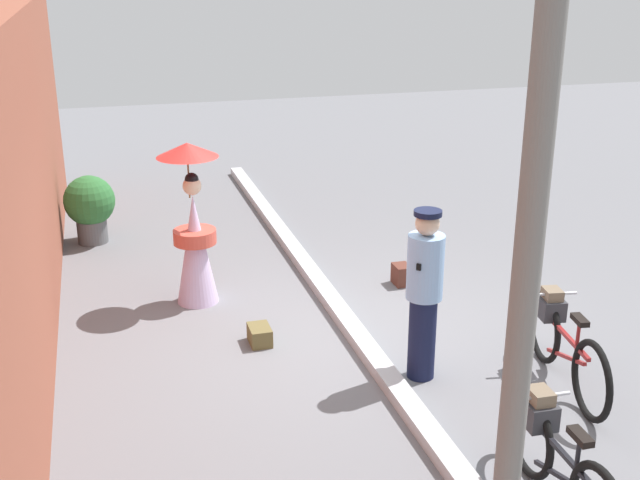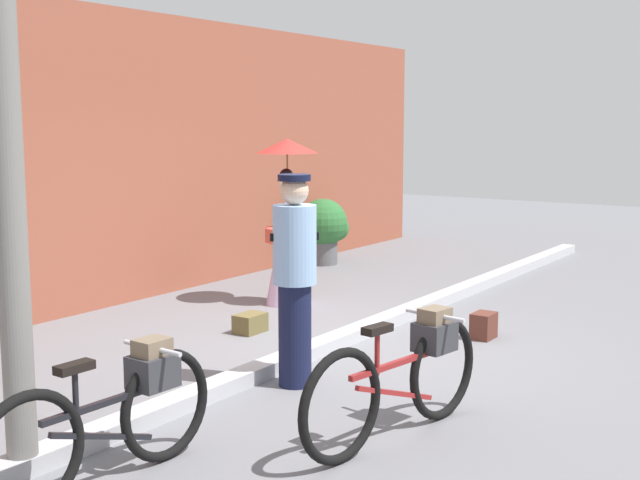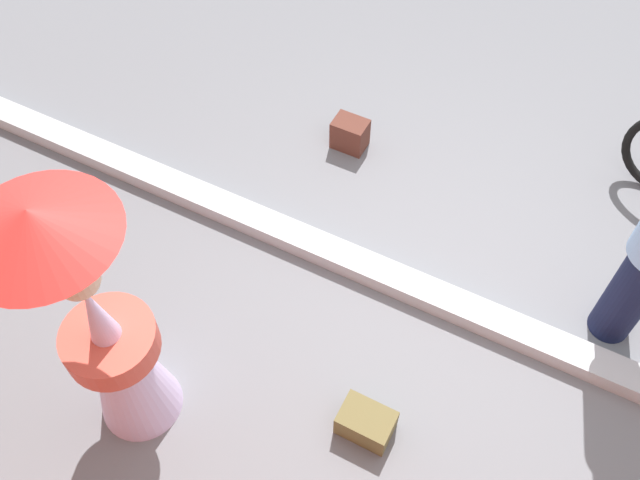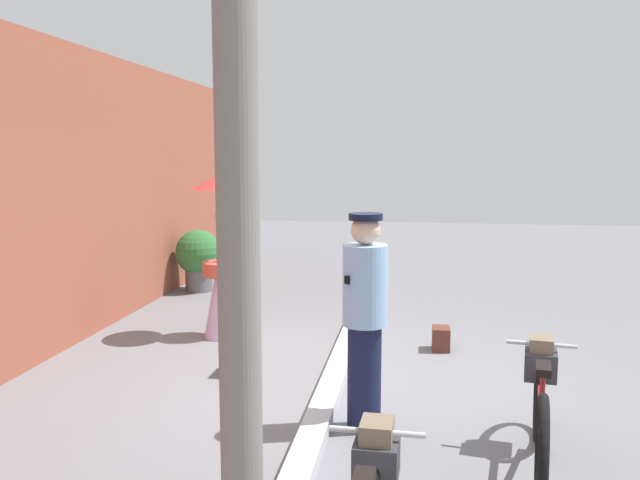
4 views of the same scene
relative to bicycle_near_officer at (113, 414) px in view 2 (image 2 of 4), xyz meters
name	(u,v)px [view 2 (image 2 of 4)]	position (x,y,z in m)	size (l,w,h in m)	color
ground_plane	(328,350)	(3.03, 0.53, -0.41)	(30.00, 30.00, 0.00)	slate
building_wall	(84,159)	(3.03, 3.76, 1.25)	(14.00, 0.40, 3.32)	brown
sidewalk_curb	(328,344)	(3.03, 0.53, -0.35)	(14.00, 0.20, 0.12)	#B2B2B7
bicycle_near_officer	(113,414)	(0.00, 0.00, 0.00)	(1.66, 0.48, 0.79)	black
bicycle_far_side	(403,374)	(1.56, -1.03, 0.01)	(1.77, 0.48, 0.81)	black
person_officer	(295,275)	(2.04, 0.18, 0.48)	(0.34, 0.34, 1.67)	#141938
person_with_parasol	(287,227)	(4.40, 2.00, 0.48)	(0.69, 0.69, 1.88)	silver
potted_plant_by_door	(325,227)	(6.87, 3.13, 0.13)	(0.72, 0.70, 0.96)	#59595B
backpack_on_pavement	(484,325)	(4.21, -0.49, -0.28)	(0.26, 0.19, 0.25)	#592D23
backpack_spare	(251,323)	(3.13, 1.52, -0.31)	(0.31, 0.22, 0.19)	brown
utility_pole	(2,61)	(-0.23, 0.53, 1.99)	(0.18, 0.18, 4.80)	slate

